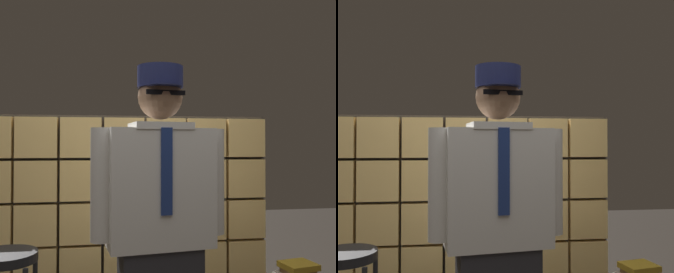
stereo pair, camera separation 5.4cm
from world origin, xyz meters
TOP-DOWN VIEW (x-y plane):
  - glass_block_wall at (0.00, 1.26)m, footprint 2.25×0.10m
  - standing_person at (0.14, 0.27)m, footprint 0.71×0.33m

SIDE VIEW (x-z plane):
  - glass_block_wall at x=0.00m, z-range -0.02..1.60m
  - standing_person at x=0.14m, z-range 0.04..1.81m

